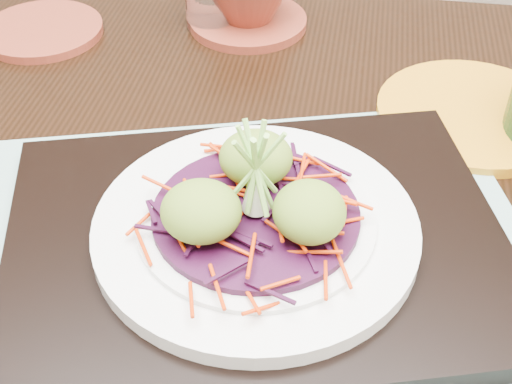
{
  "coord_description": "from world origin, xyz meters",
  "views": [
    {
      "loc": [
        0.04,
        -0.47,
        1.25
      ],
      "look_at": [
        0.03,
        -0.03,
        0.86
      ],
      "focal_mm": 50.0,
      "sensor_mm": 36.0,
      "label": 1
    }
  ],
  "objects_px": {
    "terracotta_side_plate": "(43,30)",
    "yellow_plate": "(472,114)",
    "dining_table": "(250,274)",
    "serving_tray": "(256,242)",
    "terracotta_bowl_set": "(248,5)",
    "white_plate": "(256,226)"
  },
  "relations": [
    {
      "from": "white_plate",
      "to": "yellow_plate",
      "type": "height_order",
      "value": "white_plate"
    },
    {
      "from": "dining_table",
      "to": "serving_tray",
      "type": "relative_size",
      "value": 3.46
    },
    {
      "from": "dining_table",
      "to": "terracotta_side_plate",
      "type": "relative_size",
      "value": 9.56
    },
    {
      "from": "serving_tray",
      "to": "yellow_plate",
      "type": "xyz_separation_m",
      "value": [
        0.23,
        0.2,
        -0.01
      ]
    },
    {
      "from": "serving_tray",
      "to": "terracotta_side_plate",
      "type": "distance_m",
      "value": 0.46
    },
    {
      "from": "dining_table",
      "to": "white_plate",
      "type": "bearing_deg",
      "value": -76.37
    },
    {
      "from": "dining_table",
      "to": "yellow_plate",
      "type": "distance_m",
      "value": 0.29
    },
    {
      "from": "white_plate",
      "to": "terracotta_bowl_set",
      "type": "xyz_separation_m",
      "value": [
        -0.01,
        0.4,
        -0.0
      ]
    },
    {
      "from": "serving_tray",
      "to": "terracotta_bowl_set",
      "type": "xyz_separation_m",
      "value": [
        -0.01,
        0.4,
        0.01
      ]
    },
    {
      "from": "dining_table",
      "to": "yellow_plate",
      "type": "relative_size",
      "value": 7.12
    },
    {
      "from": "serving_tray",
      "to": "yellow_plate",
      "type": "height_order",
      "value": "serving_tray"
    },
    {
      "from": "serving_tray",
      "to": "white_plate",
      "type": "distance_m",
      "value": 0.02
    },
    {
      "from": "white_plate",
      "to": "terracotta_side_plate",
      "type": "relative_size",
      "value": 1.8
    },
    {
      "from": "yellow_plate",
      "to": "serving_tray",
      "type": "bearing_deg",
      "value": -138.69
    },
    {
      "from": "dining_table",
      "to": "serving_tray",
      "type": "height_order",
      "value": "serving_tray"
    },
    {
      "from": "serving_tray",
      "to": "terracotta_bowl_set",
      "type": "relative_size",
      "value": 2.07
    },
    {
      "from": "terracotta_side_plate",
      "to": "yellow_plate",
      "type": "xyz_separation_m",
      "value": [
        0.49,
        -0.18,
        0.0
      ]
    },
    {
      "from": "yellow_plate",
      "to": "terracotta_bowl_set",
      "type": "bearing_deg",
      "value": 139.71
    },
    {
      "from": "white_plate",
      "to": "terracotta_side_plate",
      "type": "height_order",
      "value": "white_plate"
    },
    {
      "from": "serving_tray",
      "to": "terracotta_side_plate",
      "type": "xyz_separation_m",
      "value": [
        -0.27,
        0.37,
        -0.01
      ]
    },
    {
      "from": "dining_table",
      "to": "yellow_plate",
      "type": "xyz_separation_m",
      "value": [
        0.23,
        0.12,
        0.11
      ]
    },
    {
      "from": "dining_table",
      "to": "yellow_plate",
      "type": "bearing_deg",
      "value": 37.11
    }
  ]
}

